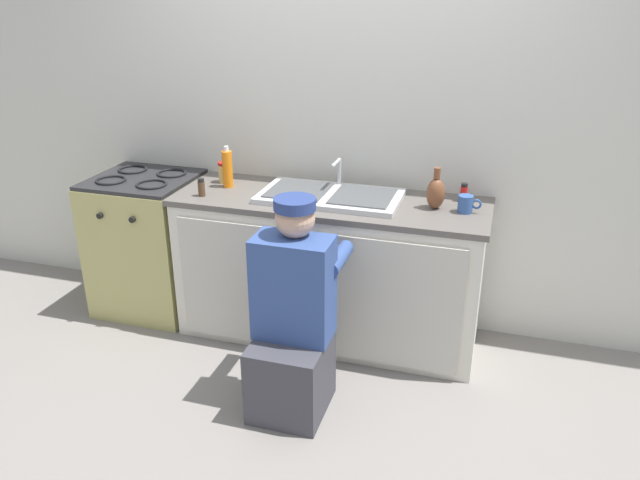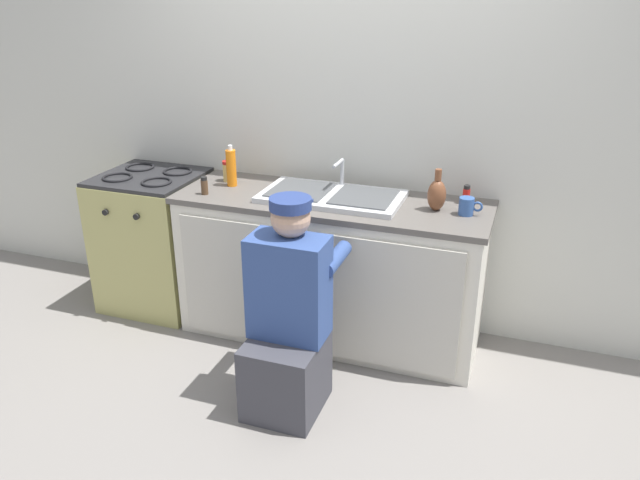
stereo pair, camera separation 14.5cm
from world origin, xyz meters
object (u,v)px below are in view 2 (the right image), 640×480
object	(u,v)px
sink_double_basin	(332,196)
spice_bottle_pepper	(204,186)
plumber_person	(288,325)
spice_bottle_red	(466,195)
condiment_jar	(229,171)
soap_bottle_orange	(231,168)
stove_range	(155,240)
coffee_mug	(467,206)
vase_decorative	(437,194)

from	to	relation	value
sink_double_basin	spice_bottle_pepper	xyz separation A→B (m)	(-0.72, -0.17, 0.03)
plumber_person	spice_bottle_red	distance (m)	1.25
sink_double_basin	spice_bottle_pepper	size ratio (longest dim) A/B	7.62
plumber_person	spice_bottle_pepper	bearing A→B (deg)	142.90
spice_bottle_red	condiment_jar	world-z (taller)	condiment_jar
soap_bottle_orange	stove_range	bearing A→B (deg)	-176.98
stove_range	spice_bottle_pepper	size ratio (longest dim) A/B	8.63
spice_bottle_red	spice_bottle_pepper	xyz separation A→B (m)	(-1.45, -0.35, 0.00)
plumber_person	spice_bottle_pepper	xyz separation A→B (m)	(-0.74, 0.56, 0.47)
coffee_mug	spice_bottle_pepper	bearing A→B (deg)	-173.61
spice_bottle_red	coffee_mug	size ratio (longest dim) A/B	0.83
sink_double_basin	vase_decorative	world-z (taller)	vase_decorative
plumber_person	coffee_mug	world-z (taller)	plumber_person
plumber_person	condiment_jar	distance (m)	1.21
vase_decorative	spice_bottle_pepper	bearing A→B (deg)	-172.08
spice_bottle_red	soap_bottle_orange	xyz separation A→B (m)	(-1.38, -0.15, 0.06)
sink_double_basin	stove_range	xyz separation A→B (m)	(-1.22, -0.00, -0.45)
spice_bottle_red	vase_decorative	distance (m)	0.22
plumber_person	coffee_mug	xyz separation A→B (m)	(0.74, 0.73, 0.46)
sink_double_basin	soap_bottle_orange	xyz separation A→B (m)	(-0.65, 0.03, 0.09)
soap_bottle_orange	coffee_mug	size ratio (longest dim) A/B	1.98
spice_bottle_red	soap_bottle_orange	bearing A→B (deg)	-173.83
spice_bottle_pepper	condiment_jar	distance (m)	0.28
condiment_jar	coffee_mug	bearing A→B (deg)	-4.29
stove_range	condiment_jar	xyz separation A→B (m)	(0.51, 0.11, 0.49)
stove_range	vase_decorative	world-z (taller)	vase_decorative
plumber_person	spice_bottle_pepper	size ratio (longest dim) A/B	10.52
soap_bottle_orange	coffee_mug	xyz separation A→B (m)	(1.40, -0.03, -0.07)
plumber_person	soap_bottle_orange	size ratio (longest dim) A/B	4.42
spice_bottle_red	coffee_mug	distance (m)	0.18
stove_range	vase_decorative	size ratio (longest dim) A/B	3.94
stove_range	spice_bottle_red	world-z (taller)	spice_bottle_red
sink_double_basin	condiment_jar	size ratio (longest dim) A/B	6.25
vase_decorative	condiment_jar	xyz separation A→B (m)	(-1.30, 0.09, -0.03)
sink_double_basin	stove_range	bearing A→B (deg)	-179.90
spice_bottle_red	soap_bottle_orange	size ratio (longest dim) A/B	0.42
stove_range	spice_bottle_red	xyz separation A→B (m)	(1.95, 0.18, 0.48)
spice_bottle_red	condiment_jar	distance (m)	1.44
vase_decorative	coffee_mug	bearing A→B (deg)	-5.81
plumber_person	condiment_jar	world-z (taller)	plumber_person
plumber_person	vase_decorative	xyz separation A→B (m)	(0.57, 0.75, 0.51)
sink_double_basin	vase_decorative	distance (m)	0.60
plumber_person	vase_decorative	world-z (taller)	vase_decorative
sink_double_basin	soap_bottle_orange	bearing A→B (deg)	177.51
plumber_person	spice_bottle_pepper	distance (m)	1.04
plumber_person	coffee_mug	distance (m)	1.13
plumber_person	sink_double_basin	bearing A→B (deg)	91.69
soap_bottle_orange	spice_bottle_pepper	xyz separation A→B (m)	(-0.08, -0.20, -0.06)
vase_decorative	spice_bottle_pepper	distance (m)	1.33
plumber_person	soap_bottle_orange	xyz separation A→B (m)	(-0.67, 0.76, 0.53)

